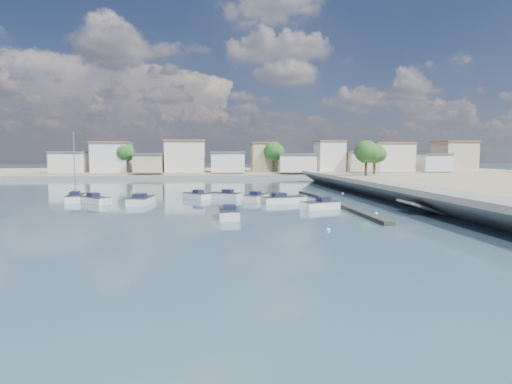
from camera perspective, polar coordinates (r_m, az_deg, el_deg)
ground at (r=77.45m, az=-0.04°, el=0.63°), size 400.00×400.00×0.00m
seawall_walkway at (r=56.46m, az=21.84°, el=-0.45°), size 5.00×90.00×1.80m
breakwater at (r=51.92m, az=10.55°, el=-1.43°), size 2.00×31.02×0.35m
far_shore_land at (r=129.18m, az=-2.28°, el=2.69°), size 160.00×40.00×1.40m
far_shore_quay at (r=108.26m, az=-1.63°, el=2.08°), size 160.00×2.50×0.80m
far_town at (r=115.23m, az=3.49°, el=4.51°), size 113.01×12.80×8.35m
shore_trees at (r=106.16m, az=2.98°, el=5.16°), size 74.56×38.32×7.92m
motorboat_a at (r=40.46m, az=-3.62°, el=-2.86°), size 1.86×5.21×1.48m
motorboat_b at (r=54.96m, az=0.18°, el=-0.77°), size 3.63×4.62×1.48m
motorboat_c at (r=57.67m, az=-4.37°, el=-0.51°), size 4.64×3.75×1.48m
motorboat_d at (r=47.00m, az=8.33°, el=-1.81°), size 4.74×3.25×1.48m
motorboat_e at (r=53.61m, az=-14.97°, el=-1.09°), size 2.79×6.22×1.48m
motorboat_f at (r=57.63m, az=-8.09°, el=-0.55°), size 3.85×4.13×1.48m
motorboat_g at (r=55.11m, az=-20.50°, el=-1.07°), size 4.40×4.42×1.48m
motorboat_h at (r=52.40m, az=3.90°, el=-1.07°), size 5.88×3.26×1.48m
sailboat at (r=59.39m, az=-22.88°, el=-0.70°), size 2.73×6.09×9.00m
mooring_buoys at (r=52.19m, az=6.07°, el=-1.47°), size 18.17×33.77×0.31m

